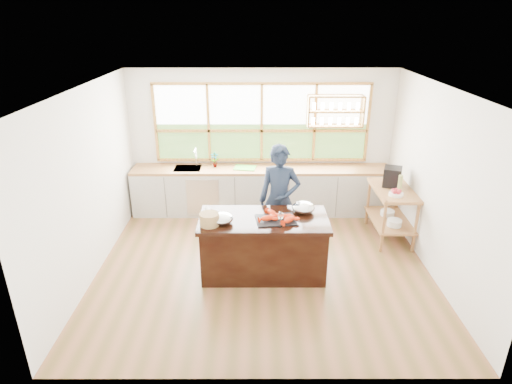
{
  "coord_description": "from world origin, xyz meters",
  "views": [
    {
      "loc": [
        -0.12,
        -5.69,
        3.61
      ],
      "look_at": [
        -0.11,
        0.15,
        1.16
      ],
      "focal_mm": 30.0,
      "sensor_mm": 36.0,
      "label": 1
    }
  ],
  "objects_px": {
    "espresso_machine": "(392,177)",
    "wicker_basket": "(209,219)",
    "island": "(263,245)",
    "cook": "(279,200)"
  },
  "relations": [
    {
      "from": "cook",
      "to": "island",
      "type": "bearing_deg",
      "value": -104.21
    },
    {
      "from": "cook",
      "to": "wicker_basket",
      "type": "bearing_deg",
      "value": -131.92
    },
    {
      "from": "wicker_basket",
      "to": "espresso_machine",
      "type": "bearing_deg",
      "value": 26.38
    },
    {
      "from": "espresso_machine",
      "to": "wicker_basket",
      "type": "distance_m",
      "value": 3.28
    },
    {
      "from": "cook",
      "to": "wicker_basket",
      "type": "height_order",
      "value": "cook"
    },
    {
      "from": "island",
      "to": "wicker_basket",
      "type": "bearing_deg",
      "value": -164.26
    },
    {
      "from": "wicker_basket",
      "to": "cook",
      "type": "bearing_deg",
      "value": 40.9
    },
    {
      "from": "espresso_machine",
      "to": "wicker_basket",
      "type": "height_order",
      "value": "espresso_machine"
    },
    {
      "from": "island",
      "to": "cook",
      "type": "distance_m",
      "value": 0.84
    },
    {
      "from": "island",
      "to": "espresso_machine",
      "type": "distance_m",
      "value": 2.59
    }
  ]
}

